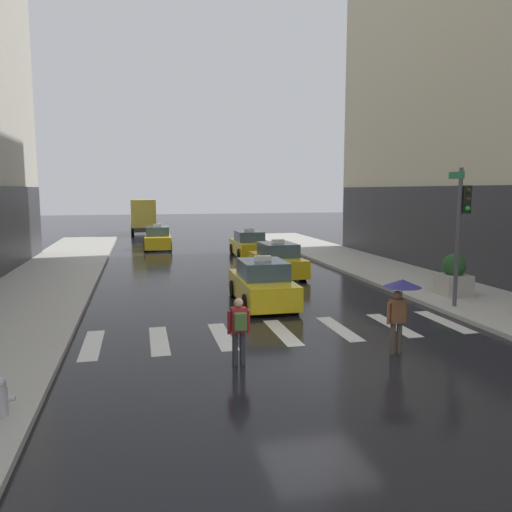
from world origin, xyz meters
The scene contains 12 objects.
ground_plane centered at (0.00, 0.00, 0.00)m, with size 160.00×160.00×0.00m, color black.
crosswalk_markings centered at (0.00, 3.00, 0.00)m, with size 11.30×2.80×0.01m.
traffic_light_pole centered at (6.77, 4.31, 3.26)m, with size 0.44×0.84×4.80m.
taxi_lead centered at (0.34, 6.88, 0.72)m, with size 1.99×4.57×1.80m.
taxi_second centered at (2.55, 12.75, 0.72)m, with size 2.05×4.59×1.80m.
taxi_third centered at (2.73, 20.18, 0.72)m, with size 1.96×4.55×1.80m.
taxi_fourth centered at (-2.81, 25.77, 0.72)m, with size 2.02×4.58×1.80m.
box_truck centered at (-3.72, 38.42, 1.85)m, with size 2.35×7.57×3.35m.
pedestrian_with_umbrella centered at (2.39, 0.46, 1.52)m, with size 0.96×0.96×1.94m.
pedestrian_with_backpack centered at (-1.81, 0.47, 0.97)m, with size 0.55×0.43×1.65m.
fire_hydrant centered at (-6.56, -1.51, 0.51)m, with size 0.48×0.24×0.72m.
planter_near_corner centered at (7.77, 6.01, 0.87)m, with size 1.10×1.10×1.60m.
Camera 1 is at (-4.04, -10.90, 4.17)m, focal length 35.16 mm.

